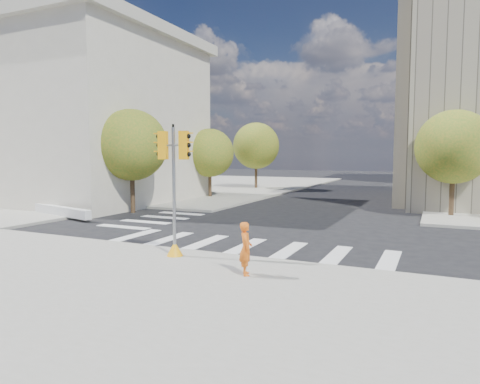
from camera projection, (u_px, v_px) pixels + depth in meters
The scene contains 15 objects.
ground at pixel (267, 237), 18.71m from camera, with size 160.00×160.00×0.00m, color black.
sidewalk_near at pixel (73, 328), 8.75m from camera, with size 30.00×14.00×0.15m, color gray.
sidewalk_far_left at pixel (188, 185), 50.56m from camera, with size 28.00×40.00×0.15m, color gray.
classical_building at pixel (67, 119), 33.73m from camera, with size 19.00×15.00×12.70m.
tree_lw_near at pixel (132, 145), 26.34m from camera, with size 4.40×4.40×6.41m.
tree_lw_mid at pixel (210, 153), 35.43m from camera, with size 4.00×4.00×5.77m.
tree_lw_far at pixel (256, 146), 44.41m from camera, with size 4.80×4.80×6.95m.
tree_re_near at pixel (454, 147), 24.28m from camera, with size 4.20×4.20×6.16m.
tree_re_mid at pixel (449, 146), 35.11m from camera, with size 4.60×4.60×6.66m.
tree_re_far at pixel (446, 152), 46.01m from camera, with size 4.00×4.00×5.88m.
lamp_near at pixel (461, 140), 27.64m from camera, with size 0.35×0.18×8.11m.
lamp_far at pixel (453, 144), 40.31m from camera, with size 0.35×0.18×8.11m.
traffic_signal at pixel (174, 201), 14.53m from camera, with size 1.08×0.56×4.49m.
photographer at pixel (246, 248), 12.29m from camera, with size 0.56×0.37×1.54m, color orange.
planter_wall at pixel (60, 211), 24.60m from camera, with size 6.00×0.40×0.50m, color silver.
Camera 1 is at (6.67, -17.26, 3.61)m, focal length 32.00 mm.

